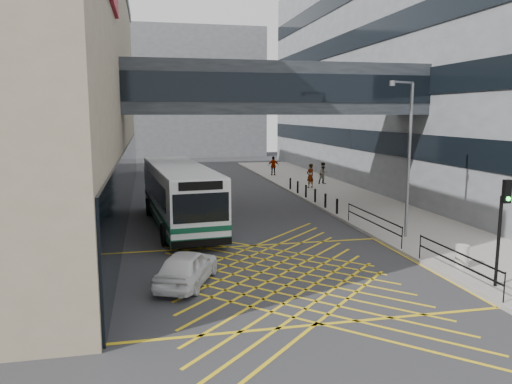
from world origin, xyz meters
TOP-DOWN VIEW (x-y plane):
  - ground at (0.00, 0.00)m, footprint 120.00×120.00m
  - building_right at (23.98, 24.00)m, footprint 24.09×44.00m
  - building_far at (-2.00, 60.00)m, footprint 28.00×16.00m
  - skybridge at (3.00, 12.00)m, footprint 20.00×4.10m
  - pavement at (9.00, 15.00)m, footprint 6.00×54.00m
  - box_junction at (0.00, 0.00)m, footprint 12.00×9.00m
  - bus at (-3.06, 9.42)m, footprint 3.79×11.99m
  - car_white at (-3.44, -0.19)m, footprint 3.10×4.38m
  - car_dark at (-1.47, 14.22)m, footprint 2.64×4.77m
  - car_silver at (-0.35, 21.06)m, footprint 2.85×4.32m
  - traffic_light at (6.95, -3.19)m, footprint 0.26×0.43m
  - street_lamp at (7.28, 3.93)m, footprint 1.60×0.87m
  - litter_bin at (7.12, -0.91)m, footprint 0.50×0.50m
  - kerb_railings at (6.15, 1.78)m, footprint 0.05×12.54m
  - bollards at (6.25, 15.00)m, footprint 0.14×10.14m
  - pedestrian_a at (8.04, 20.45)m, footprint 0.92×0.82m
  - pedestrian_b at (9.83, 22.32)m, footprint 0.96×0.66m
  - pedestrian_c at (7.15, 28.96)m, footprint 1.15×0.70m

SIDE VIEW (x-z plane):
  - ground at x=0.00m, z-range 0.00..0.00m
  - box_junction at x=0.00m, z-range 0.00..0.01m
  - pavement at x=9.00m, z-range 0.00..0.16m
  - litter_bin at x=7.12m, z-range 0.16..1.03m
  - bollards at x=6.25m, z-range 0.16..1.06m
  - car_silver at x=-0.35m, z-range 0.00..1.24m
  - car_white at x=-3.44m, z-range 0.00..1.29m
  - car_dark at x=-1.47m, z-range 0.00..1.41m
  - kerb_railings at x=6.15m, z-range 0.38..1.38m
  - pedestrian_b at x=9.83m, z-range 0.16..1.96m
  - pedestrian_c at x=7.15m, z-range 0.16..1.99m
  - pedestrian_a at x=8.04m, z-range 0.16..2.08m
  - bus at x=-3.06m, z-range 0.12..3.42m
  - traffic_light at x=6.95m, z-range 0.72..4.47m
  - street_lamp at x=7.28m, z-range 0.67..8.04m
  - skybridge at x=3.00m, z-range 6.00..9.00m
  - building_far at x=-2.00m, z-range 0.00..18.00m
  - building_right at x=23.98m, z-range 0.00..20.00m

